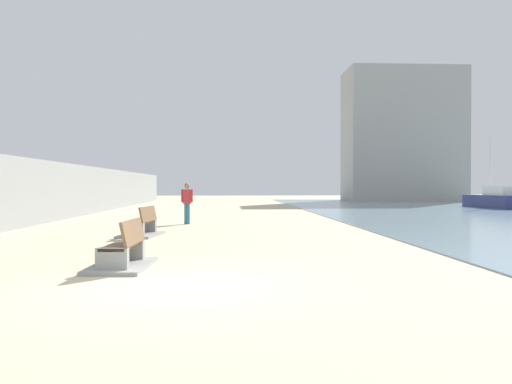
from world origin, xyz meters
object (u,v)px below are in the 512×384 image
bench_far (142,229)px  bench_near (123,256)px  boat_far_right (494,199)px  person_walking (187,200)px

bench_far → bench_near: bearing=-83.9°
bench_far → boat_far_right: 29.46m
bench_near → person_walking: bearing=88.4°
boat_far_right → bench_far: bearing=-138.4°
bench_far → boat_far_right: bearing=41.6°
bench_near → bench_far: (-0.72, 6.73, 0.00)m
bench_near → bench_far: bearing=96.1°
person_walking → boat_far_right: bearing=34.3°
bench_near → boat_far_right: (21.32, 26.29, 0.43)m
bench_near → bench_far: same height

